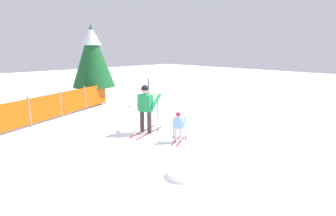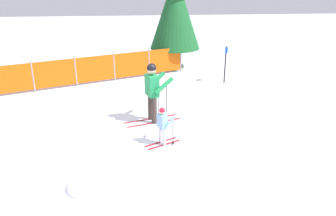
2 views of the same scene
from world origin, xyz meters
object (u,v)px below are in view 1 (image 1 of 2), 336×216
(conifer_far, at_px, (92,55))
(trail_marker, at_px, (148,88))
(skier_adult, at_px, (146,104))
(safety_fence, at_px, (46,108))
(skier_child, at_px, (178,125))

(conifer_far, bearing_deg, trail_marker, -57.38)
(skier_adult, xyz_separation_m, safety_fence, (-2.07, 3.99, -0.44))
(safety_fence, bearing_deg, skier_adult, -62.54)
(skier_child, xyz_separation_m, conifer_far, (1.21, 7.70, 2.06))
(skier_child, height_order, conifer_far, conifer_far)
(skier_child, relative_size, trail_marker, 0.68)
(skier_adult, distance_m, skier_child, 1.54)
(conifer_far, distance_m, trail_marker, 3.61)
(safety_fence, distance_m, conifer_far, 4.59)
(skier_adult, height_order, skier_child, skier_adult)
(skier_child, distance_m, trail_marker, 5.82)
(safety_fence, bearing_deg, conifer_far, 33.21)
(skier_adult, distance_m, conifer_far, 6.58)
(safety_fence, bearing_deg, trail_marker, -4.60)
(skier_child, relative_size, safety_fence, 0.14)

